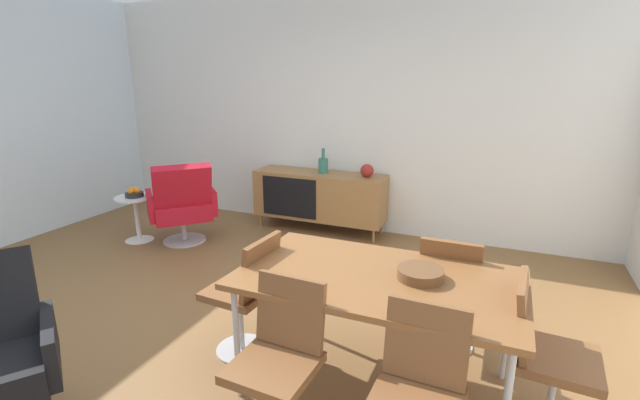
{
  "coord_description": "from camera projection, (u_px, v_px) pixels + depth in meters",
  "views": [
    {
      "loc": [
        1.91,
        -2.45,
        1.84
      ],
      "look_at": [
        0.51,
        0.85,
        0.83
      ],
      "focal_mm": 24.78,
      "sensor_mm": 36.0,
      "label": 1
    }
  ],
  "objects": [
    {
      "name": "lounge_chair_red",
      "position": [
        182.0,
        203.0,
        4.91
      ],
      "size": [
        0.91,
        0.91,
        0.95
      ],
      "color": "red",
      "rests_on": "ground_plane"
    },
    {
      "name": "fruit_bowl",
      "position": [
        134.0,
        193.0,
        4.98
      ],
      "size": [
        0.2,
        0.2,
        0.11
      ],
      "color": "#262628",
      "rests_on": "side_table_round"
    },
    {
      "name": "sideboard",
      "position": [
        319.0,
        195.0,
        5.35
      ],
      "size": [
        1.6,
        0.45,
        0.72
      ],
      "color": "olive",
      "rests_on": "ground_plane"
    },
    {
      "name": "dining_chair_front_right",
      "position": [
        418.0,
        395.0,
        1.97
      ],
      "size": [
        0.41,
        0.43,
        0.86
      ],
      "color": "brown",
      "rests_on": "ground_plane"
    },
    {
      "name": "dining_chair_near_window",
      "position": [
        247.0,
        290.0,
        2.92
      ],
      "size": [
        0.45,
        0.43,
        0.86
      ],
      "color": "brown",
      "rests_on": "ground_plane"
    },
    {
      "name": "dining_chair_front_left",
      "position": [
        280.0,
        357.0,
        2.23
      ],
      "size": [
        0.42,
        0.44,
        0.86
      ],
      "color": "brown",
      "rests_on": "ground_plane"
    },
    {
      "name": "dining_chair_far_end",
      "position": [
        544.0,
        353.0,
        2.26
      ],
      "size": [
        0.45,
        0.43,
        0.86
      ],
      "color": "brown",
      "rests_on": "ground_plane"
    },
    {
      "name": "side_table_round",
      "position": [
        137.0,
        213.0,
        5.04
      ],
      "size": [
        0.44,
        0.44,
        0.52
      ],
      "color": "white",
      "rests_on": "ground_plane"
    },
    {
      "name": "ground_plane",
      "position": [
        216.0,
        324.0,
        3.39
      ],
      "size": [
        8.32,
        8.32,
        0.0
      ],
      "primitive_type": "plane",
      "color": "brown"
    },
    {
      "name": "vase_cobalt",
      "position": [
        323.0,
        165.0,
        5.23
      ],
      "size": [
        0.11,
        0.11,
        0.3
      ],
      "color": "#337266",
      "rests_on": "sideboard"
    },
    {
      "name": "dining_chair_back_right",
      "position": [
        450.0,
        288.0,
        2.96
      ],
      "size": [
        0.4,
        0.43,
        0.86
      ],
      "color": "brown",
      "rests_on": "ground_plane"
    },
    {
      "name": "wooden_bowl_on_table",
      "position": [
        420.0,
        274.0,
        2.48
      ],
      "size": [
        0.26,
        0.26,
        0.06
      ],
      "primitive_type": "cylinder",
      "color": "brown",
      "rests_on": "dining_table"
    },
    {
      "name": "dining_table",
      "position": [
        378.0,
        282.0,
        2.53
      ],
      "size": [
        1.6,
        0.9,
        0.74
      ],
      "color": "brown",
      "rests_on": "ground_plane"
    },
    {
      "name": "vase_sculptural_dark",
      "position": [
        367.0,
        171.0,
        5.03
      ],
      "size": [
        0.15,
        0.15,
        0.15
      ],
      "color": "maroon",
      "rests_on": "sideboard"
    },
    {
      "name": "wall_back",
      "position": [
        338.0,
        113.0,
        5.31
      ],
      "size": [
        6.8,
        0.12,
        2.8
      ],
      "primitive_type": "cube",
      "color": "silver",
      "rests_on": "ground_plane"
    }
  ]
}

